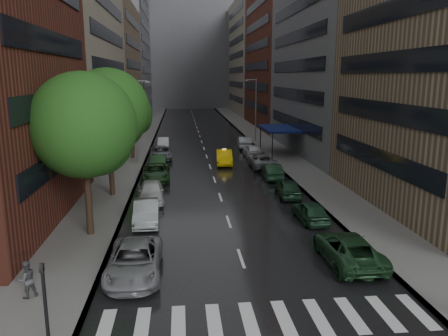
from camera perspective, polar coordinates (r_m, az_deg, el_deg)
The scene contains 19 objects.
ground at distance 20.12m, azimuth 3.87°, elevation -16.26°, with size 220.00×220.00×0.00m, color gray.
road at distance 68.20m, azimuth -3.10°, elevation 3.94°, with size 14.00×140.00×0.01m, color black.
sidewalk_left at distance 68.38m, azimuth -10.67°, elevation 3.83°, with size 4.00×140.00×0.15m, color gray.
sidewalk_right at distance 69.18m, azimuth 4.38°, elevation 4.09°, with size 4.00×140.00×0.15m, color gray.
crosswalk at distance 18.44m, azimuth 5.61°, elevation -19.09°, with size 13.15×2.80×0.01m.
buildings_left at distance 77.46m, azimuth -15.20°, elevation 16.36°, with size 8.00×108.00×38.00m.
buildings_right at distance 76.53m, azimuth 8.27°, elevation 15.99°, with size 8.05×109.10×36.00m.
building_far at distance 135.66m, azimuth -4.57°, elevation 14.67°, with size 40.00×14.00×32.00m, color slate.
tree_near at distance 26.42m, azimuth -17.87°, elevation 5.31°, with size 6.15×6.15×9.79m.
tree_mid at distance 35.10m, azimuth -14.91°, elevation 7.38°, with size 6.36×6.36×10.14m.
tree_far at distance 51.25m, azimuth -11.99°, elevation 6.89°, with size 4.78×4.78×7.61m.
taxi at distance 47.59m, azimuth 0.03°, elevation 1.41°, with size 1.68×4.81×1.58m, color yellow.
parked_cars_left at distance 38.62m, azimuth -9.05°, elevation -1.29°, with size 2.89×43.42×1.59m.
parked_cars_right at distance 39.97m, azimuth 6.64°, elevation -0.77°, with size 2.56×42.06×1.57m.
ped_black_umbrella at distance 20.85m, azimuth -24.47°, elevation -12.09°, with size 1.02×0.99×2.09m.
traffic_light at distance 16.07m, azimuth -22.33°, elevation -15.92°, with size 0.18×0.15×3.45m.
street_lamp_left at distance 47.92m, azimuth -11.34°, elevation 6.20°, with size 1.74×0.22×9.00m.
street_lamp_right at distance 63.56m, azimuth 4.10°, elevation 7.77°, with size 1.74×0.22×9.00m.
awning at distance 54.21m, azimuth 7.19°, elevation 5.12°, with size 4.00×8.00×3.12m.
Camera 1 is at (-3.06, -17.47, 9.50)m, focal length 35.00 mm.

